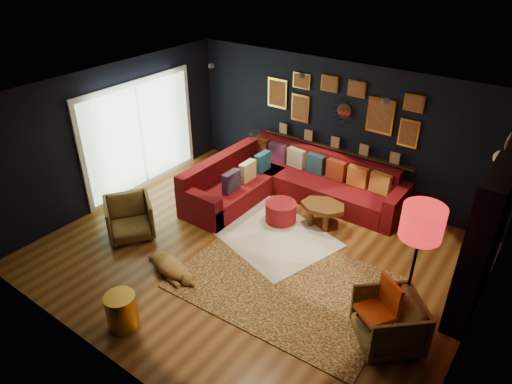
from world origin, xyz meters
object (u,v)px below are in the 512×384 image
Objects in this scene: gold_stool at (122,311)px; floor_lamp at (422,227)px; armchair_right at (389,320)px; dog at (169,263)px; coffee_table at (323,209)px; orange_chair at (382,306)px; pouf at (281,212)px; armchair_left at (129,216)px; sectional at (283,183)px.

floor_lamp is at bearing 36.61° from gold_stool.
dog is (-3.24, -0.65, -0.20)m from armchair_right.
orange_chair is (1.84, -1.83, 0.16)m from coffee_table.
dog is (-0.61, -2.21, -0.02)m from pouf.
coffee_table is 1.03× the size of orange_chair.
armchair_left is 0.42× the size of floor_lamp.
armchair_left is at bearing -142.55° from orange_chair.
floor_lamp reaches higher than armchair_right.
sectional is 2.96m from dog.
pouf is at bearing 157.39° from floor_lamp.
pouf is 0.51× the size of dog.
floor_lamp is 1.69× the size of dog.
armchair_right is 0.71× the size of dog.
sectional is at bearing 5.82° from armchair_left.
gold_stool is 3.38m from orange_chair.
armchair_left is (-2.53, -2.21, 0.03)m from coffee_table.
gold_stool is (-2.95, -1.79, -0.13)m from armchair_right.
gold_stool is at bearing -101.81° from armchair_right.
armchair_right is at bearing -51.37° from armchair_left.
coffee_table is at bearing 73.65° from dog.
orange_chair is (2.82, 1.84, 0.26)m from gold_stool.
orange_chair is (2.93, -2.25, 0.19)m from sectional.
coffee_table is 2.72m from armchair_right.
gold_stool is at bearing -65.43° from dog.
pouf is at bearing -153.95° from coffee_table.
coffee_table is at bearing -14.39° from armchair_left.
floor_lamp is (3.11, -1.86, 1.25)m from sectional.
sectional is at bearing 149.17° from floor_lamp.
floor_lamp is (4.55, 0.76, 1.18)m from armchair_left.
armchair_left is 0.99× the size of armchair_right.
pouf is 3.36m from gold_stool.
floor_lamp is at bearing -22.61° from pouf.
gold_stool is (-0.98, -3.67, -0.10)m from coffee_table.
gold_stool is at bearing -104.96° from coffee_table.
sectional is 4.36× the size of armchair_right.
orange_chair is 0.80× the size of dog.
sectional is 4.41× the size of armchair_left.
orange_chair is at bearing 33.17° from gold_stool.
orange_chair is (-0.13, 0.05, 0.13)m from armchair_right.
orange_chair reaches higher than coffee_table.
dog is (-0.29, 1.14, -0.07)m from gold_stool.
orange_chair reaches higher than armchair_right.
armchair_right is at bearing 10.94° from orange_chair.
orange_chair reaches higher than sectional.
dog is at bearing -121.64° from armchair_right.
sectional reaches higher than armchair_left.
orange_chair reaches higher than gold_stool.
pouf is 0.30× the size of floor_lamp.
dog is (-0.18, -2.95, -0.13)m from sectional.
armchair_right is 0.19m from orange_chair.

